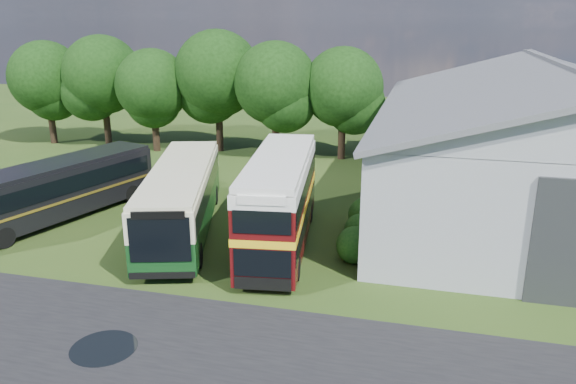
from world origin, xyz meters
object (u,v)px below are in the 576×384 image
(storage_shed, at_px, (551,136))
(bus_green_single, at_px, (181,198))
(bus_dark_single, at_px, (58,189))
(bus_maroon_double, at_px, (280,202))

(storage_shed, distance_m, bus_green_single, 20.41)
(storage_shed, relative_size, bus_dark_single, 2.13)
(bus_green_single, relative_size, bus_maroon_double, 1.19)
(storage_shed, bearing_deg, bus_green_single, -155.02)
(bus_dark_single, bearing_deg, storage_shed, 35.28)
(bus_dark_single, bearing_deg, bus_maroon_double, 13.65)
(storage_shed, bearing_deg, bus_dark_single, -161.78)
(bus_maroon_double, distance_m, bus_dark_single, 12.55)
(bus_green_single, distance_m, bus_dark_single, 7.24)
(bus_maroon_double, relative_size, bus_dark_single, 0.90)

